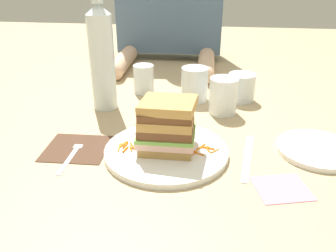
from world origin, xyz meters
name	(u,v)px	position (x,y,z in m)	size (l,w,h in m)	color
ground_plane	(159,153)	(0.00, 0.00, 0.00)	(3.00, 3.00, 0.00)	tan
main_plate	(166,151)	(0.02, 0.00, 0.01)	(0.27, 0.27, 0.01)	white
sandwich	(167,126)	(0.02, 0.00, 0.07)	(0.12, 0.10, 0.11)	tan
carrot_shred_0	(119,147)	(-0.09, -0.01, 0.01)	(0.00, 0.00, 0.03)	orange
carrot_shred_1	(136,149)	(-0.05, -0.01, 0.02)	(0.00, 0.00, 0.03)	orange
carrot_shred_2	(123,144)	(-0.08, 0.01, 0.02)	(0.00, 0.00, 0.02)	orange
carrot_shred_3	(125,149)	(-0.07, -0.02, 0.02)	(0.00, 0.00, 0.02)	orange
carrot_shred_4	(140,144)	(-0.05, 0.01, 0.02)	(0.00, 0.00, 0.02)	orange
carrot_shred_5	(126,145)	(-0.08, 0.00, 0.02)	(0.00, 0.00, 0.02)	orange
carrot_shred_6	(131,149)	(-0.06, -0.01, 0.01)	(0.00, 0.00, 0.02)	orange
carrot_shred_7	(123,144)	(-0.08, 0.00, 0.02)	(0.00, 0.00, 0.02)	orange
carrot_shred_8	(133,145)	(-0.06, 0.00, 0.02)	(0.00, 0.00, 0.03)	orange
carrot_shred_9	(193,151)	(0.07, -0.01, 0.01)	(0.00, 0.00, 0.02)	orange
carrot_shred_10	(209,148)	(0.11, 0.01, 0.02)	(0.00, 0.00, 0.03)	orange
carrot_shred_11	(205,147)	(0.10, 0.02, 0.01)	(0.00, 0.00, 0.02)	orange
carrot_shred_12	(215,151)	(0.12, 0.00, 0.01)	(0.00, 0.00, 0.02)	orange
carrot_shred_13	(209,151)	(0.11, 0.00, 0.01)	(0.00, 0.00, 0.02)	orange
carrot_shred_14	(198,154)	(0.09, -0.02, 0.01)	(0.00, 0.00, 0.03)	orange
carrot_shred_15	(202,148)	(0.09, 0.01, 0.01)	(0.00, 0.00, 0.03)	orange
carrot_shred_16	(195,152)	(0.08, -0.01, 0.01)	(0.00, 0.00, 0.03)	orange
carrot_shred_17	(201,146)	(0.09, 0.02, 0.01)	(0.00, 0.00, 0.03)	orange
napkin_dark	(77,148)	(-0.19, 0.00, 0.00)	(0.14, 0.13, 0.00)	#4C3323
fork	(73,152)	(-0.19, -0.02, 0.00)	(0.02, 0.17, 0.00)	silver
knife	(247,158)	(0.19, 0.00, 0.00)	(0.04, 0.20, 0.00)	silver
juice_glass	(223,97)	(0.14, 0.24, 0.05)	(0.08, 0.08, 0.10)	white
water_bottle	(102,57)	(-0.19, 0.24, 0.15)	(0.07, 0.07, 0.32)	silver
empty_tumbler_0	(195,84)	(0.06, 0.33, 0.05)	(0.08, 0.08, 0.10)	silver
empty_tumbler_1	(241,87)	(0.20, 0.34, 0.04)	(0.08, 0.08, 0.08)	silver
empty_tumbler_2	(144,79)	(-0.10, 0.37, 0.04)	(0.06, 0.06, 0.09)	silver
side_plate	(318,150)	(0.35, 0.05, 0.01)	(0.18, 0.18, 0.01)	white
napkin_pink	(282,188)	(0.24, -0.10, 0.00)	(0.10, 0.09, 0.00)	pink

